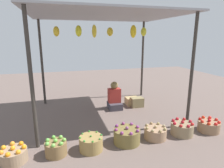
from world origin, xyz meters
The scene contains 12 objects.
ground_plane centered at (0.00, 0.00, 0.00)m, with size 14.00×14.00×0.00m, color #675650.
market_stall_structure centered at (0.00, 0.01, 2.35)m, with size 3.51×2.83×2.52m.
vendor_person centered at (0.33, 0.27, 0.30)m, with size 0.36×0.44×0.78m.
basket_oranges centered at (-1.94, -1.62, 0.12)m, with size 0.43×0.43×0.28m.
basket_green_apples centered at (-1.28, -1.61, 0.13)m, with size 0.37×0.37×0.30m.
basket_green_chilies centered at (-0.67, -1.63, 0.13)m, with size 0.42×0.42×0.29m.
basket_purple_onions centered at (0.03, -1.57, 0.14)m, with size 0.51×0.51×0.34m.
basket_potatoes centered at (0.64, -1.56, 0.12)m, with size 0.44×0.44×0.27m.
basket_red_apples centered at (1.25, -1.57, 0.13)m, with size 0.46×0.46×0.31m.
basket_red_tomatoes centered at (1.90, -1.60, 0.12)m, with size 0.45×0.45×0.28m.
wooden_crate_near_vendor centered at (1.00, 0.23, 0.14)m, with size 0.36×0.25×0.27m, color #897951.
wooden_crate_stacked_rear centered at (0.94, 0.44, 0.11)m, with size 0.39×0.35×0.22m, color tan.
Camera 1 is at (-1.15, -4.71, 1.97)m, focal length 30.77 mm.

